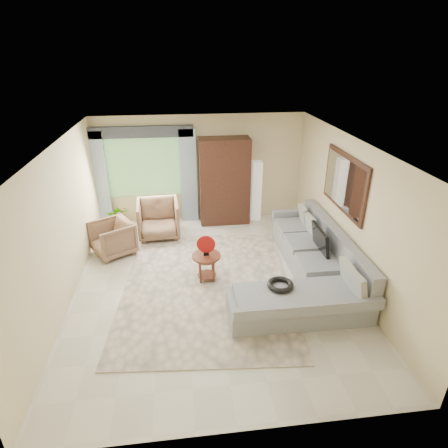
{
  "coord_description": "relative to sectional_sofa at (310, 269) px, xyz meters",
  "views": [
    {
      "loc": [
        -0.51,
        -5.81,
        4.01
      ],
      "look_at": [
        0.25,
        0.35,
        1.05
      ],
      "focal_mm": 30.0,
      "sensor_mm": 36.0,
      "label": 1
    }
  ],
  "objects": [
    {
      "name": "armchair_right",
      "position": [
        -2.83,
        2.27,
        0.14
      ],
      "size": [
        0.97,
        0.99,
        0.86
      ],
      "primitive_type": "imported",
      "rotation": [
        0.0,
        0.0,
        0.06
      ],
      "color": "brown",
      "rests_on": "ground"
    },
    {
      "name": "window",
      "position": [
        -3.13,
        3.15,
        1.12
      ],
      "size": [
        1.8,
        0.04,
        1.4
      ],
      "primitive_type": "cube",
      "color": "#669E59",
      "rests_on": "wall_back"
    },
    {
      "name": "armchair_left",
      "position": [
        -3.76,
        1.56,
        0.08
      ],
      "size": [
        1.08,
        1.07,
        0.72
      ],
      "primitive_type": "imported",
      "rotation": [
        0.0,
        0.0,
        -1.03
      ],
      "color": "#956D51",
      "rests_on": "ground"
    },
    {
      "name": "red_disc",
      "position": [
        -1.89,
        0.32,
        0.48
      ],
      "size": [
        0.34,
        0.09,
        0.34
      ],
      "primitive_type": "cylinder",
      "rotation": [
        1.57,
        0.0,
        -0.19
      ],
      "color": "#A41110",
      "rests_on": "coffee_table"
    },
    {
      "name": "ground",
      "position": [
        -1.78,
        0.18,
        -0.28
      ],
      "size": [
        6.0,
        6.0,
        0.0
      ],
      "primitive_type": "plane",
      "color": "silver",
      "rests_on": "ground"
    },
    {
      "name": "valance",
      "position": [
        -3.13,
        3.08,
        1.97
      ],
      "size": [
        2.4,
        0.12,
        0.26
      ],
      "primitive_type": "cube",
      "color": "#1E232D",
      "rests_on": "wall_back"
    },
    {
      "name": "coffee_table",
      "position": [
        -1.89,
        0.32,
        -0.0
      ],
      "size": [
        0.53,
        0.53,
        0.53
      ],
      "rotation": [
        0.0,
        0.0,
        0.01
      ],
      "color": "#542516",
      "rests_on": "ground"
    },
    {
      "name": "wall_mirror",
      "position": [
        0.68,
        0.53,
        1.47
      ],
      "size": [
        0.05,
        1.7,
        1.05
      ],
      "color": "black",
      "rests_on": "wall_right"
    },
    {
      "name": "floor_lamp",
      "position": [
        -0.43,
        2.96,
        0.47
      ],
      "size": [
        0.24,
        0.24,
        1.5
      ],
      "primitive_type": "cube",
      "color": "silver",
      "rests_on": "ground"
    },
    {
      "name": "curtain_right",
      "position": [
        -2.08,
        3.06,
        0.87
      ],
      "size": [
        0.4,
        0.08,
        2.3
      ],
      "primitive_type": "cube",
      "color": "#9EB7CC",
      "rests_on": "ground"
    },
    {
      "name": "sectional_sofa",
      "position": [
        0.0,
        0.0,
        0.0
      ],
      "size": [
        2.3,
        3.46,
        0.9
      ],
      "color": "#A3A5AB",
      "rests_on": "ground"
    },
    {
      "name": "area_rug",
      "position": [
        -1.91,
        0.12,
        -0.27
      ],
      "size": [
        3.32,
        4.24,
        0.02
      ],
      "primitive_type": "cube",
      "rotation": [
        0.0,
        0.0,
        -0.08
      ],
      "color": "beige",
      "rests_on": "ground"
    },
    {
      "name": "armoire",
      "position": [
        -1.23,
        2.9,
        0.77
      ],
      "size": [
        1.2,
        0.55,
        2.1
      ],
      "primitive_type": "cube",
      "color": "black",
      "rests_on": "ground"
    },
    {
      "name": "curtain_left",
      "position": [
        -4.18,
        3.06,
        0.87
      ],
      "size": [
        0.4,
        0.08,
        2.3
      ],
      "primitive_type": "cube",
      "color": "#9EB7CC",
      "rests_on": "ground"
    },
    {
      "name": "garden_hose",
      "position": [
        -0.78,
        -0.78,
        0.26
      ],
      "size": [
        0.43,
        0.43,
        0.09
      ],
      "primitive_type": "torus",
      "color": "black",
      "rests_on": "sectional_sofa"
    },
    {
      "name": "potted_plant",
      "position": [
        -3.81,
        2.83,
        0.01
      ],
      "size": [
        0.54,
        0.47,
        0.58
      ],
      "primitive_type": "imported",
      "rotation": [
        0.0,
        0.0,
        0.03
      ],
      "color": "#999999",
      "rests_on": "ground"
    },
    {
      "name": "tv_screen",
      "position": [
        0.27,
        0.32,
        0.44
      ],
      "size": [
        0.14,
        0.74,
        0.48
      ],
      "primitive_type": "cube",
      "rotation": [
        0.0,
        -0.17,
        0.0
      ],
      "color": "black",
      "rests_on": "sectional_sofa"
    }
  ]
}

